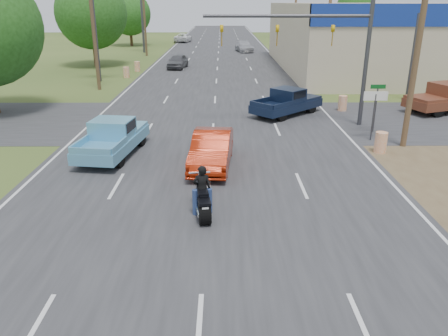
{
  "coord_description": "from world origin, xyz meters",
  "views": [
    {
      "loc": [
        0.51,
        -7.6,
        6.7
      ],
      "look_at": [
        0.58,
        6.56,
        1.3
      ],
      "focal_mm": 35.0,
      "sensor_mm": 36.0,
      "label": 1
    }
  ],
  "objects_px": {
    "rider": "(202,192)",
    "distant_car_silver": "(244,47)",
    "motorcycle": "(202,200)",
    "navy_pickup": "(288,101)",
    "brown_pickup": "(446,98)",
    "red_convertible": "(212,150)",
    "blue_pickup": "(114,137)",
    "distant_car_grey": "(178,61)",
    "distant_car_white": "(183,38)"
  },
  "relations": [
    {
      "from": "rider",
      "to": "brown_pickup",
      "type": "xyz_separation_m",
      "value": [
        15.12,
        14.55,
        0.11
      ]
    },
    {
      "from": "navy_pickup",
      "to": "distant_car_silver",
      "type": "xyz_separation_m",
      "value": [
        -0.97,
        37.31,
        -0.12
      ]
    },
    {
      "from": "motorcycle",
      "to": "brown_pickup",
      "type": "distance_m",
      "value": 21.03
    },
    {
      "from": "blue_pickup",
      "to": "navy_pickup",
      "type": "xyz_separation_m",
      "value": [
        9.21,
        7.7,
        -0.01
      ]
    },
    {
      "from": "navy_pickup",
      "to": "distant_car_grey",
      "type": "xyz_separation_m",
      "value": [
        -8.92,
        20.65,
        -0.1
      ]
    },
    {
      "from": "red_convertible",
      "to": "distant_car_grey",
      "type": "xyz_separation_m",
      "value": [
        -4.3,
        29.97,
        -0.02
      ]
    },
    {
      "from": "red_convertible",
      "to": "distant_car_white",
      "type": "bearing_deg",
      "value": 100.67
    },
    {
      "from": "rider",
      "to": "distant_car_white",
      "type": "xyz_separation_m",
      "value": [
        -6.26,
        67.34,
        -0.09
      ]
    },
    {
      "from": "navy_pickup",
      "to": "distant_car_silver",
      "type": "relative_size",
      "value": 1.0
    },
    {
      "from": "red_convertible",
      "to": "distant_car_white",
      "type": "xyz_separation_m",
      "value": [
        -6.47,
        62.74,
        -0.02
      ]
    },
    {
      "from": "navy_pickup",
      "to": "motorcycle",
      "type": "bearing_deg",
      "value": -62.73
    },
    {
      "from": "red_convertible",
      "to": "brown_pickup",
      "type": "height_order",
      "value": "brown_pickup"
    },
    {
      "from": "motorcycle",
      "to": "rider",
      "type": "relative_size",
      "value": 1.47
    },
    {
      "from": "red_convertible",
      "to": "distant_car_silver",
      "type": "distance_m",
      "value": 46.77
    },
    {
      "from": "motorcycle",
      "to": "distant_car_silver",
      "type": "relative_size",
      "value": 0.49
    },
    {
      "from": "rider",
      "to": "distant_car_silver",
      "type": "distance_m",
      "value": 51.38
    },
    {
      "from": "rider",
      "to": "distant_car_silver",
      "type": "xyz_separation_m",
      "value": [
        3.86,
        51.23,
        -0.1
      ]
    },
    {
      "from": "red_convertible",
      "to": "distant_car_white",
      "type": "distance_m",
      "value": 63.07
    },
    {
      "from": "distant_car_silver",
      "to": "navy_pickup",
      "type": "bearing_deg",
      "value": -97.13
    },
    {
      "from": "red_convertible",
      "to": "brown_pickup",
      "type": "bearing_deg",
      "value": 38.5
    },
    {
      "from": "motorcycle",
      "to": "navy_pickup",
      "type": "xyz_separation_m",
      "value": [
        4.82,
        13.99,
        0.3
      ]
    },
    {
      "from": "motorcycle",
      "to": "red_convertible",
      "type": "bearing_deg",
      "value": 78.97
    },
    {
      "from": "distant_car_grey",
      "to": "distant_car_white",
      "type": "relative_size",
      "value": 0.82
    },
    {
      "from": "distant_car_silver",
      "to": "distant_car_white",
      "type": "height_order",
      "value": "distant_car_white"
    },
    {
      "from": "motorcycle",
      "to": "distant_car_grey",
      "type": "height_order",
      "value": "distant_car_grey"
    },
    {
      "from": "red_convertible",
      "to": "rider",
      "type": "relative_size",
      "value": 2.78
    },
    {
      "from": "motorcycle",
      "to": "brown_pickup",
      "type": "relative_size",
      "value": 0.4
    },
    {
      "from": "motorcycle",
      "to": "distant_car_silver",
      "type": "distance_m",
      "value": 51.45
    },
    {
      "from": "motorcycle",
      "to": "rider",
      "type": "height_order",
      "value": "rider"
    },
    {
      "from": "rider",
      "to": "distant_car_silver",
      "type": "height_order",
      "value": "rider"
    },
    {
      "from": "rider",
      "to": "distant_car_grey",
      "type": "bearing_deg",
      "value": -91.74
    },
    {
      "from": "navy_pickup",
      "to": "brown_pickup",
      "type": "bearing_deg",
      "value": 49.77
    },
    {
      "from": "brown_pickup",
      "to": "motorcycle",
      "type": "bearing_deg",
      "value": 112.95
    },
    {
      "from": "red_convertible",
      "to": "distant_car_white",
      "type": "relative_size",
      "value": 0.86
    },
    {
      "from": "motorcycle",
      "to": "distant_car_grey",
      "type": "bearing_deg",
      "value": 88.27
    },
    {
      "from": "motorcycle",
      "to": "distant_car_silver",
      "type": "height_order",
      "value": "distant_car_silver"
    },
    {
      "from": "distant_car_silver",
      "to": "motorcycle",
      "type": "bearing_deg",
      "value": -102.91
    },
    {
      "from": "motorcycle",
      "to": "brown_pickup",
      "type": "height_order",
      "value": "brown_pickup"
    },
    {
      "from": "rider",
      "to": "brown_pickup",
      "type": "bearing_deg",
      "value": -144.59
    },
    {
      "from": "red_convertible",
      "to": "distant_car_white",
      "type": "height_order",
      "value": "red_convertible"
    },
    {
      "from": "rider",
      "to": "red_convertible",
      "type": "bearing_deg",
      "value": -101.2
    },
    {
      "from": "rider",
      "to": "navy_pickup",
      "type": "xyz_separation_m",
      "value": [
        4.83,
        13.92,
        0.02
      ]
    },
    {
      "from": "distant_car_silver",
      "to": "distant_car_white",
      "type": "bearing_deg",
      "value": 113.51
    },
    {
      "from": "distant_car_silver",
      "to": "red_convertible",
      "type": "bearing_deg",
      "value": -103.09
    },
    {
      "from": "brown_pickup",
      "to": "distant_car_white",
      "type": "xyz_separation_m",
      "value": [
        -21.38,
        52.79,
        -0.2
      ]
    },
    {
      "from": "red_convertible",
      "to": "brown_pickup",
      "type": "distance_m",
      "value": 17.92
    },
    {
      "from": "motorcycle",
      "to": "blue_pickup",
      "type": "xyz_separation_m",
      "value": [
        -4.38,
        6.3,
        0.31
      ]
    },
    {
      "from": "red_convertible",
      "to": "brown_pickup",
      "type": "xyz_separation_m",
      "value": [
        14.9,
        9.95,
        0.19
      ]
    },
    {
      "from": "motorcycle",
      "to": "navy_pickup",
      "type": "distance_m",
      "value": 14.8
    },
    {
      "from": "motorcycle",
      "to": "distant_car_grey",
      "type": "relative_size",
      "value": 0.56
    }
  ]
}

